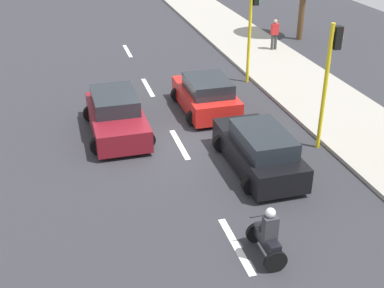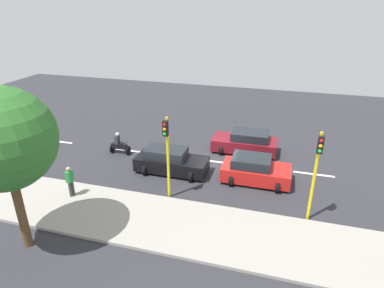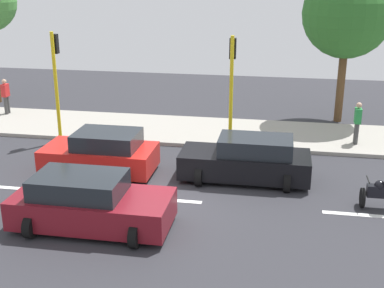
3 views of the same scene
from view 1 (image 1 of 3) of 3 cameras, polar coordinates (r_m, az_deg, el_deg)
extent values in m
cube|color=#2D2D33|center=(18.34, -1.42, -0.19)|extent=(40.00, 60.00, 0.10)
cube|color=#9E998E|center=(20.94, 17.50, 2.51)|extent=(4.00, 60.00, 0.15)
cube|color=white|center=(13.50, 5.02, -11.41)|extent=(0.20, 2.40, 0.01)
cube|color=white|center=(18.32, -1.42, -0.03)|extent=(0.20, 2.40, 0.01)
cube|color=white|center=(23.68, -5.04, 6.42)|extent=(0.20, 2.40, 0.01)
cube|color=white|center=(29.29, -7.33, 10.44)|extent=(0.20, 2.40, 0.01)
cube|color=red|center=(20.89, 1.53, 5.22)|extent=(1.93, 3.86, 0.80)
cube|color=#1E2328|center=(20.37, 1.81, 6.68)|extent=(1.62, 2.16, 0.56)
cylinder|color=black|center=(21.91, -1.60, 5.63)|extent=(0.64, 0.22, 0.64)
cylinder|color=black|center=(22.35, 2.67, 6.06)|extent=(0.64, 0.22, 0.64)
cylinder|color=black|center=(19.64, 0.22, 2.97)|extent=(0.64, 0.22, 0.64)
cylinder|color=black|center=(20.13, 4.91, 3.50)|extent=(0.64, 0.22, 0.64)
cube|color=black|center=(16.71, 7.47, -1.00)|extent=(1.75, 4.33, 0.80)
cube|color=#1E2328|center=(16.12, 8.08, 0.56)|extent=(1.47, 2.43, 0.56)
cylinder|color=black|center=(17.75, 3.40, 0.11)|extent=(0.64, 0.22, 0.64)
cylinder|color=black|center=(18.26, 7.94, 0.70)|extent=(0.64, 0.22, 0.64)
cylinder|color=black|center=(15.43, 6.79, -4.58)|extent=(0.64, 0.22, 0.64)
cylinder|color=black|center=(16.01, 11.89, -3.74)|extent=(0.64, 0.22, 0.64)
cube|color=maroon|center=(19.09, -8.53, 2.69)|extent=(1.91, 4.34, 0.80)
cube|color=#1E2328|center=(19.13, -8.82, 4.95)|extent=(1.61, 2.43, 0.56)
cylinder|color=black|center=(18.02, -5.19, 0.48)|extent=(0.64, 0.22, 0.64)
cylinder|color=black|center=(17.84, -10.53, -0.18)|extent=(0.64, 0.22, 0.64)
cylinder|color=black|center=(20.58, -6.71, 3.96)|extent=(0.64, 0.22, 0.64)
cylinder|color=black|center=(20.42, -11.39, 3.40)|extent=(0.64, 0.22, 0.64)
cylinder|color=black|center=(13.51, 7.37, -9.92)|extent=(0.60, 0.10, 0.60)
cylinder|color=black|center=(12.67, 9.47, -13.05)|extent=(0.60, 0.10, 0.60)
cube|color=black|center=(12.90, 8.55, -10.70)|extent=(0.28, 1.10, 0.36)
sphere|color=black|center=(12.93, 8.25, -9.55)|extent=(0.32, 0.32, 0.32)
cylinder|color=black|center=(13.09, 7.70, -8.08)|extent=(0.55, 0.04, 0.04)
cube|color=#333338|center=(12.55, 8.87, -9.35)|extent=(0.36, 0.24, 0.60)
sphere|color=silver|center=(12.36, 8.91, -7.73)|extent=(0.26, 0.26, 0.26)
cylinder|color=#3F3F3F|center=(29.07, 9.10, 11.36)|extent=(0.16, 0.16, 0.85)
cylinder|color=#3F3F3F|center=(29.15, 9.47, 11.38)|extent=(0.16, 0.16, 0.85)
cube|color=red|center=(28.93, 9.40, 12.75)|extent=(0.40, 0.24, 0.60)
sphere|color=tan|center=(28.82, 9.46, 13.58)|extent=(0.22, 0.22, 0.22)
cylinder|color=yellow|center=(23.79, 6.54, 12.14)|extent=(0.14, 0.14, 4.50)
sphere|color=green|center=(23.57, 7.54, 15.72)|extent=(0.16, 0.16, 0.16)
cylinder|color=yellow|center=(17.78, 14.86, 6.09)|extent=(0.14, 0.14, 4.50)
cube|color=black|center=(17.37, 16.20, 11.51)|extent=(0.24, 0.24, 0.76)
sphere|color=red|center=(17.37, 16.65, 12.28)|extent=(0.16, 0.16, 0.16)
sphere|color=#F2A50C|center=(17.43, 16.55, 11.52)|extent=(0.16, 0.16, 0.16)
sphere|color=green|center=(17.49, 16.44, 10.77)|extent=(0.16, 0.16, 0.16)
cylinder|color=brown|center=(31.63, 12.43, 15.19)|extent=(0.36, 0.36, 4.17)
camera|label=2|loc=(30.02, 37.66, 24.80)|focal=30.86mm
camera|label=3|loc=(16.07, -55.71, 9.79)|focal=47.87mm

